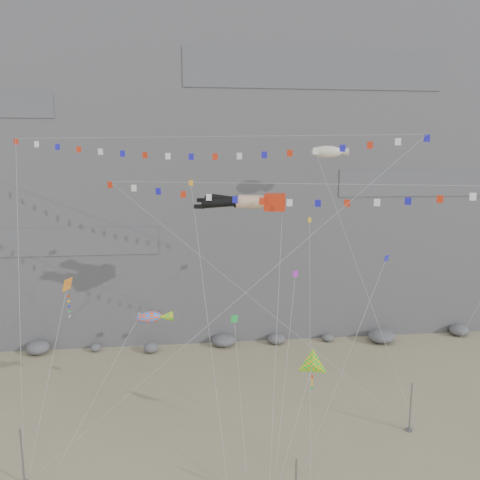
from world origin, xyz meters
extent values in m
plane|color=gray|center=(0.00, 0.00, 0.00)|extent=(120.00, 120.00, 0.00)
cube|color=slate|center=(0.00, 32.00, 25.00)|extent=(80.00, 28.00, 50.00)
cylinder|color=slate|center=(-14.56, -4.13, 1.93)|extent=(0.12, 0.12, 3.86)
cylinder|color=slate|center=(12.90, -1.23, 1.98)|extent=(0.12, 0.12, 3.96)
cube|color=red|center=(3.34, 4.92, 17.22)|extent=(2.13, 2.58, 1.33)
cylinder|color=tan|center=(1.30, 4.74, 17.22)|extent=(2.42, 1.49, 0.98)
sphere|color=black|center=(0.20, 5.01, 17.22)|extent=(0.90, 0.90, 0.90)
cone|color=black|center=(-1.09, 5.33, 17.14)|extent=(2.81, 1.44, 0.92)
cube|color=black|center=(-2.82, 5.76, 16.84)|extent=(0.94, 0.59, 0.33)
cylinder|color=tan|center=(1.62, 6.03, 17.22)|extent=(2.42, 1.49, 0.98)
sphere|color=black|center=(0.52, 6.30, 17.22)|extent=(0.90, 0.90, 0.90)
cone|color=black|center=(-0.77, 6.62, 17.34)|extent=(2.82, 1.44, 0.98)
cube|color=black|center=(-2.51, 7.05, 17.25)|extent=(0.94, 0.59, 0.33)
cylinder|color=gray|center=(1.97, -1.88, 8.63)|extent=(0.03, 0.03, 22.08)
cylinder|color=gray|center=(-8.45, 1.78, 11.29)|extent=(0.03, 0.03, 28.40)
cylinder|color=gray|center=(9.14, 0.74, 9.43)|extent=(0.03, 0.03, 20.74)
cube|color=slate|center=(13.15, -1.12, 0.05)|extent=(0.16, 0.16, 0.10)
cylinder|color=gray|center=(-13.58, -0.76, 5.85)|extent=(0.03, 0.03, 12.73)
cube|color=slate|center=(-14.59, -3.18, 0.05)|extent=(0.16, 0.16, 0.10)
cylinder|color=gray|center=(-9.88, -0.27, 4.37)|extent=(0.03, 0.03, 11.78)
cube|color=slate|center=(-12.89, -2.91, 0.05)|extent=(0.16, 0.16, 0.10)
cylinder|color=gray|center=(2.85, -5.35, 3.39)|extent=(0.03, 0.03, 8.73)
cylinder|color=gray|center=(11.64, 5.56, 10.70)|extent=(0.03, 0.03, 25.97)
cube|color=slate|center=(13.38, -1.66, 0.05)|extent=(0.16, 0.16, 0.10)
cylinder|color=gray|center=(-2.49, 0.50, 9.38)|extent=(0.03, 0.03, 22.61)
cylinder|color=gray|center=(3.37, -0.35, 5.73)|extent=(0.03, 0.03, 14.55)
cube|color=slate|center=(1.83, -4.63, 0.05)|extent=(0.16, 0.16, 0.10)
cylinder|color=gray|center=(-0.42, -3.29, 4.49)|extent=(0.03, 0.03, 11.76)
cylinder|color=gray|center=(5.65, 1.69, 7.59)|extent=(0.03, 0.03, 21.50)
cube|color=slate|center=(3.90, -5.76, 0.05)|extent=(0.16, 0.16, 0.10)
cylinder|color=gray|center=(7.49, -1.94, 6.60)|extent=(0.03, 0.03, 16.42)
cube|color=slate|center=(3.60, -5.00, 0.05)|extent=(0.16, 0.16, 0.10)
camera|label=1|loc=(-3.75, -32.53, 20.70)|focal=35.00mm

